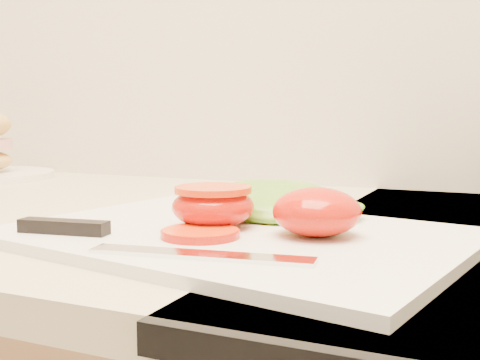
% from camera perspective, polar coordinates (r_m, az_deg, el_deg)
% --- Properties ---
extents(cutting_board, '(0.45, 0.36, 0.01)m').
position_cam_1_polar(cutting_board, '(0.55, -0.43, -5.32)').
color(cutting_board, silver).
rests_on(cutting_board, counter).
extents(tomato_half_dome, '(0.08, 0.08, 0.04)m').
position_cam_1_polar(tomato_half_dome, '(0.52, 7.28, -3.00)').
color(tomato_half_dome, red).
rests_on(tomato_half_dome, cutting_board).
extents(tomato_half_cut, '(0.08, 0.08, 0.04)m').
position_cam_1_polar(tomato_half_cut, '(0.56, -2.56, -2.37)').
color(tomato_half_cut, red).
rests_on(tomato_half_cut, cutting_board).
extents(tomato_slice_0, '(0.07, 0.07, 0.01)m').
position_cam_1_polar(tomato_slice_0, '(0.52, -3.79, -5.06)').
color(tomato_slice_0, '#FF4F11').
rests_on(tomato_slice_0, cutting_board).
extents(lettuce_leaf_0, '(0.17, 0.12, 0.03)m').
position_cam_1_polar(lettuce_leaf_0, '(0.62, 2.74, -2.04)').
color(lettuce_leaf_0, '#72BA31').
rests_on(lettuce_leaf_0, cutting_board).
extents(lettuce_leaf_1, '(0.12, 0.11, 0.02)m').
position_cam_1_polar(lettuce_leaf_1, '(0.60, 7.07, -2.74)').
color(lettuce_leaf_1, '#72BA31').
rests_on(lettuce_leaf_1, cutting_board).
extents(knife, '(0.28, 0.07, 0.01)m').
position_cam_1_polar(knife, '(0.51, -12.08, -5.27)').
color(knife, silver).
rests_on(knife, cutting_board).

